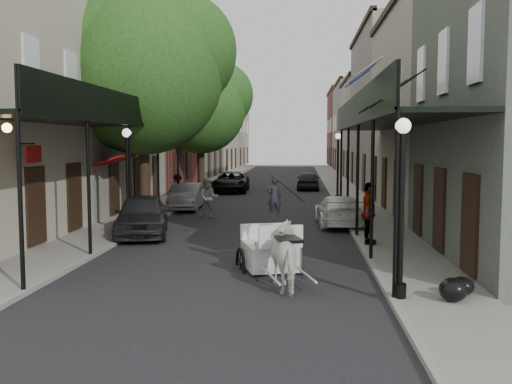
% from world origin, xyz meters
% --- Properties ---
extents(ground, '(140.00, 140.00, 0.00)m').
position_xyz_m(ground, '(0.00, 0.00, 0.00)').
color(ground, gray).
rests_on(ground, ground).
extents(road, '(8.00, 90.00, 0.01)m').
position_xyz_m(road, '(0.00, 20.00, 0.01)').
color(road, black).
rests_on(road, ground).
extents(sidewalk_left, '(2.20, 90.00, 0.12)m').
position_xyz_m(sidewalk_left, '(-5.00, 20.00, 0.06)').
color(sidewalk_left, gray).
rests_on(sidewalk_left, ground).
extents(sidewalk_right, '(2.20, 90.00, 0.12)m').
position_xyz_m(sidewalk_right, '(5.00, 20.00, 0.06)').
color(sidewalk_right, gray).
rests_on(sidewalk_right, ground).
extents(building_row_left, '(5.00, 80.00, 10.50)m').
position_xyz_m(building_row_left, '(-8.60, 30.00, 5.25)').
color(building_row_left, tan).
rests_on(building_row_left, ground).
extents(building_row_right, '(5.00, 80.00, 10.50)m').
position_xyz_m(building_row_right, '(8.60, 30.00, 5.25)').
color(building_row_right, gray).
rests_on(building_row_right, ground).
extents(gallery_left, '(2.20, 18.05, 4.88)m').
position_xyz_m(gallery_left, '(-4.79, 6.98, 4.05)').
color(gallery_left, black).
rests_on(gallery_left, sidewalk_left).
extents(gallery_right, '(2.20, 18.05, 4.88)m').
position_xyz_m(gallery_right, '(4.79, 6.98, 4.05)').
color(gallery_right, black).
rests_on(gallery_right, sidewalk_right).
extents(tree_near, '(7.31, 6.80, 9.63)m').
position_xyz_m(tree_near, '(-4.20, 10.18, 6.49)').
color(tree_near, '#382619').
rests_on(tree_near, sidewalk_left).
extents(tree_far, '(6.45, 6.00, 8.61)m').
position_xyz_m(tree_far, '(-4.25, 24.18, 5.84)').
color(tree_far, '#382619').
rests_on(tree_far, sidewalk_left).
extents(lamppost_right_near, '(0.32, 0.32, 3.71)m').
position_xyz_m(lamppost_right_near, '(4.10, -2.00, 2.05)').
color(lamppost_right_near, black).
rests_on(lamppost_right_near, sidewalk_right).
extents(lamppost_left, '(0.32, 0.32, 3.71)m').
position_xyz_m(lamppost_left, '(-4.10, 6.00, 2.05)').
color(lamppost_left, black).
rests_on(lamppost_left, sidewalk_left).
extents(lamppost_right_far, '(0.32, 0.32, 3.71)m').
position_xyz_m(lamppost_right_far, '(4.10, 18.00, 2.05)').
color(lamppost_right_far, black).
rests_on(lamppost_right_far, sidewalk_right).
extents(horse, '(1.27, 1.93, 1.50)m').
position_xyz_m(horse, '(1.80, -1.00, 0.75)').
color(horse, white).
rests_on(horse, ground).
extents(carriage, '(1.93, 2.47, 2.51)m').
position_xyz_m(carriage, '(1.15, 1.24, 0.97)').
color(carriage, black).
rests_on(carriage, ground).
extents(pedestrian_walking, '(0.95, 0.79, 1.79)m').
position_xyz_m(pedestrian_walking, '(-2.00, 11.00, 0.89)').
color(pedestrian_walking, '#B2B2A8').
rests_on(pedestrian_walking, ground).
extents(pedestrian_sidewalk_left, '(1.00, 0.63, 1.48)m').
position_xyz_m(pedestrian_sidewalk_left, '(-4.64, 16.66, 0.86)').
color(pedestrian_sidewalk_left, gray).
rests_on(pedestrian_sidewalk_left, sidewalk_left).
extents(pedestrian_sidewalk_right, '(0.70, 1.22, 1.97)m').
position_xyz_m(pedestrian_sidewalk_right, '(4.20, 4.28, 1.10)').
color(pedestrian_sidewalk_right, gray).
rests_on(pedestrian_sidewalk_right, sidewalk_right).
extents(car_left_near, '(2.66, 4.68, 1.50)m').
position_xyz_m(car_left_near, '(-3.60, 5.98, 0.75)').
color(car_left_near, black).
rests_on(car_left_near, ground).
extents(car_left_mid, '(1.57, 4.00, 1.30)m').
position_xyz_m(car_left_mid, '(-3.60, 14.00, 0.65)').
color(car_left_mid, '#949398').
rests_on(car_left_mid, ground).
extents(car_left_far, '(2.40, 4.93, 1.35)m').
position_xyz_m(car_left_far, '(-2.60, 24.00, 0.68)').
color(car_left_far, black).
rests_on(car_left_far, ground).
extents(car_right_near, '(1.91, 4.29, 1.22)m').
position_xyz_m(car_right_near, '(3.57, 9.00, 0.61)').
color(car_right_near, white).
rests_on(car_right_near, ground).
extents(car_right_far, '(1.65, 3.87, 1.30)m').
position_xyz_m(car_right_far, '(2.60, 26.36, 0.65)').
color(car_right_far, black).
rests_on(car_right_far, ground).
extents(trash_bags, '(0.84, 0.99, 0.49)m').
position_xyz_m(trash_bags, '(5.25, -2.03, 0.35)').
color(trash_bags, black).
rests_on(trash_bags, sidewalk_right).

